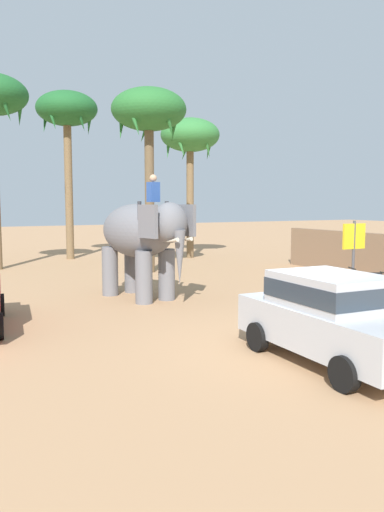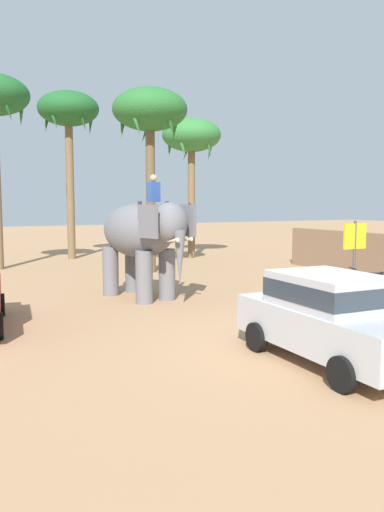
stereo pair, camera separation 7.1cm
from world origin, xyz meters
TOP-DOWN VIEW (x-y plane):
  - ground_plane at (0.00, 0.00)m, footprint 120.00×120.00m
  - car_sedan_foreground at (-0.18, -0.86)m, footprint 1.97×4.15m
  - elephant_with_mahout at (-0.91, 6.89)m, footprint 2.39×4.02m
  - motorcycle_end_of_row at (5.72, 3.93)m, footprint 1.71×0.83m
  - palm_tree_behind_elephant at (5.99, 17.02)m, footprint 3.20×3.20m
  - palm_tree_left_of_road at (1.72, 12.54)m, footprint 3.20×3.20m
  - palm_tree_far_back at (-0.07, 19.40)m, footprint 3.20×3.20m
  - signboard_yellow at (6.50, 5.32)m, footprint 1.00×0.10m

SIDE VIEW (x-z plane):
  - ground_plane at x=0.00m, z-range 0.00..0.00m
  - motorcycle_end_of_row at x=5.72m, z-range -0.01..0.93m
  - car_sedan_foreground at x=-0.18m, z-range 0.08..1.78m
  - signboard_yellow at x=6.50m, z-range 0.49..2.89m
  - elephant_with_mahout at x=-0.91m, z-range 0.05..3.93m
  - palm_tree_behind_elephant at x=5.99m, z-range 2.69..10.26m
  - palm_tree_left_of_road at x=1.72m, z-range 2.82..10.70m
  - palm_tree_far_back at x=-0.07m, z-range 3.24..12.09m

